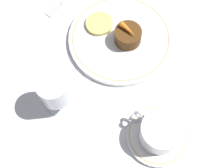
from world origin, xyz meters
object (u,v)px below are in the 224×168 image
object	(u,v)px
coffee_cup	(160,132)
dessert_cake	(127,35)
dinner_plate	(121,38)
wine_glass	(54,91)

from	to	relation	value
coffee_cup	dessert_cake	bearing A→B (deg)	-35.03
dessert_cake	coffee_cup	bearing A→B (deg)	144.97
coffee_cup	dessert_cake	size ratio (longest dim) A/B	1.71
dinner_plate	coffee_cup	bearing A→B (deg)	147.54
wine_glass	dessert_cake	distance (m)	0.24
dinner_plate	wine_glass	xyz separation A→B (m)	(0.00, 0.23, 0.06)
coffee_cup	dinner_plate	bearing A→B (deg)	-32.46
wine_glass	dessert_cake	xyz separation A→B (m)	(-0.02, -0.23, -0.04)
coffee_cup	dessert_cake	xyz separation A→B (m)	(0.21, -0.15, -0.01)
dinner_plate	wine_glass	size ratio (longest dim) A/B	2.38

